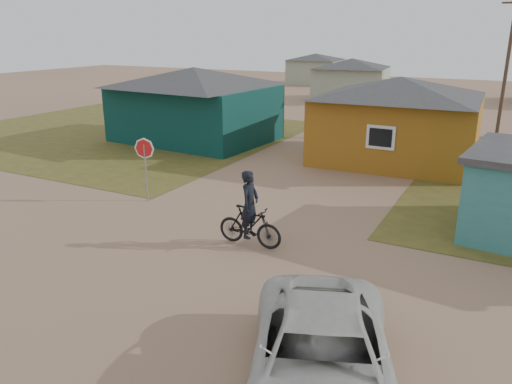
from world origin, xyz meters
TOP-DOWN VIEW (x-y plane):
  - ground at (0.00, 0.00)m, footprint 120.00×120.00m
  - grass_nw at (-14.00, 13.00)m, footprint 20.00×18.00m
  - house_teal at (-8.50, 13.50)m, footprint 8.93×7.08m
  - house_yellow at (2.50, 14.00)m, footprint 7.72×6.76m
  - house_pale_west at (-6.00, 34.00)m, footprint 7.04×6.15m
  - house_pale_north at (-14.00, 46.00)m, footprint 6.28×5.81m
  - utility_pole_near at (6.50, 22.00)m, footprint 1.40×0.20m
  - stop_sign at (-4.04, 3.85)m, footprint 0.75×0.18m
  - cyclist at (1.12, 2.08)m, footprint 1.97×0.71m
  - vehicle at (5.14, -2.89)m, footprint 4.14×5.72m

SIDE VIEW (x-z plane):
  - ground at x=0.00m, z-range 0.00..0.00m
  - grass_nw at x=-14.00m, z-range 0.00..0.01m
  - vehicle at x=5.14m, z-range 0.00..1.45m
  - cyclist at x=1.12m, z-range -0.30..1.91m
  - stop_sign at x=-4.04m, z-range 0.56..2.87m
  - house_pale_north at x=-14.00m, z-range 0.05..3.45m
  - house_pale_west at x=-6.00m, z-range 0.06..3.66m
  - house_yellow at x=2.50m, z-range 0.05..3.95m
  - house_teal at x=-8.50m, z-range 0.05..4.05m
  - utility_pole_near at x=6.50m, z-range 0.14..8.14m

